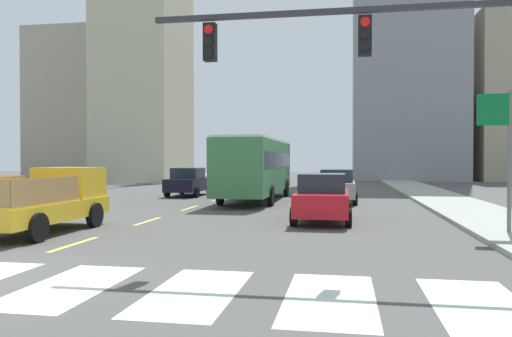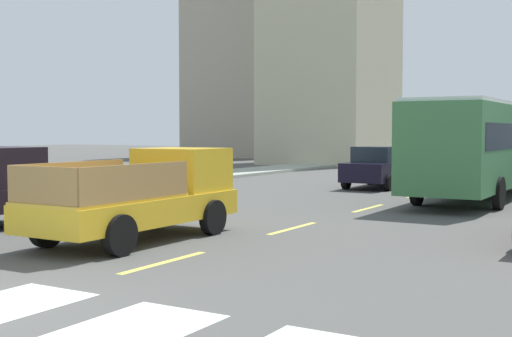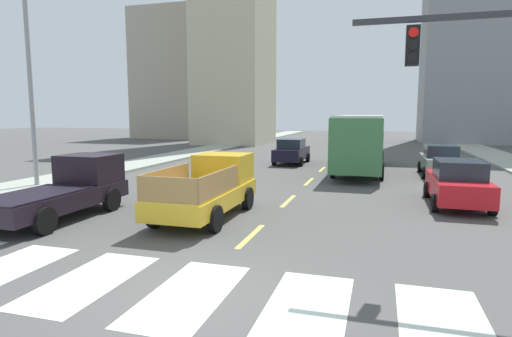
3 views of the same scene
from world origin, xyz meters
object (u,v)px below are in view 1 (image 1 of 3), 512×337
(pickup_stakebed, at_px, (47,201))
(sedan_near_right, at_px, (323,198))
(city_bus, at_px, (256,165))
(traffic_signal_gantry, at_px, (419,66))
(direction_sign_green, at_px, (509,131))
(sedan_mid, at_px, (189,182))
(sedan_far, at_px, (337,186))

(pickup_stakebed, distance_m, sedan_near_right, 9.14)
(city_bus, bearing_deg, sedan_near_right, -63.94)
(traffic_signal_gantry, bearing_deg, direction_sign_green, 54.64)
(pickup_stakebed, distance_m, sedan_mid, 15.35)
(sedan_far, height_order, sedan_mid, same)
(pickup_stakebed, bearing_deg, city_bus, 71.16)
(city_bus, bearing_deg, sedan_mid, 150.40)
(sedan_mid, relative_size, traffic_signal_gantry, 0.51)
(pickup_stakebed, relative_size, city_bus, 0.48)
(city_bus, bearing_deg, sedan_far, -5.97)
(sedan_near_right, height_order, sedan_mid, same)
(pickup_stakebed, xyz_separation_m, direction_sign_green, (13.64, 1.22, 2.10))
(sedan_far, distance_m, direction_sign_green, 12.02)
(sedan_near_right, relative_size, sedan_mid, 1.00)
(city_bus, height_order, sedan_near_right, city_bus)
(sedan_near_right, bearing_deg, city_bus, 112.35)
(sedan_far, xyz_separation_m, direction_sign_green, (4.99, -10.72, 2.17))
(sedan_far, distance_m, sedan_mid, 9.63)
(pickup_stakebed, xyz_separation_m, sedan_near_right, (8.27, 3.89, -0.08))
(sedan_near_right, bearing_deg, sedan_far, 85.10)
(sedan_mid, xyz_separation_m, traffic_signal_gantry, (10.90, -18.49, 3.32))
(city_bus, height_order, sedan_far, city_bus)
(traffic_signal_gantry, relative_size, direction_sign_green, 2.05)
(sedan_near_right, distance_m, traffic_signal_gantry, 8.10)
(sedan_near_right, xyz_separation_m, traffic_signal_gantry, (2.28, -7.03, 3.32))
(sedan_far, bearing_deg, traffic_signal_gantry, -80.04)
(pickup_stakebed, height_order, sedan_far, pickup_stakebed)
(traffic_signal_gantry, bearing_deg, pickup_stakebed, 163.41)
(city_bus, distance_m, sedan_mid, 5.59)
(sedan_near_right, height_order, sedan_far, same)
(pickup_stakebed, xyz_separation_m, sedan_mid, (-0.35, 15.35, -0.08))
(pickup_stakebed, distance_m, city_bus, 13.28)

